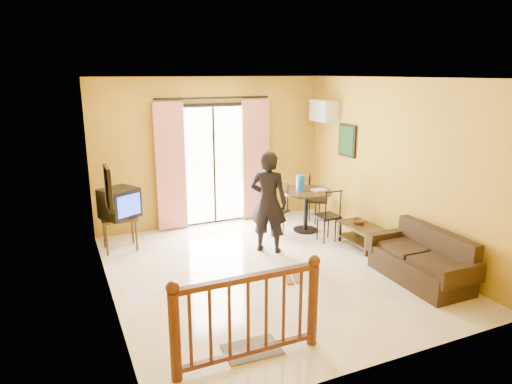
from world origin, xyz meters
name	(u,v)px	position (x,y,z in m)	size (l,w,h in m)	color
ground	(269,270)	(0.00, 0.00, 0.00)	(5.00, 5.00, 0.00)	beige
room_shell	(270,158)	(0.00, 0.00, 1.70)	(5.00, 5.00, 5.00)	white
balcony_door	(214,164)	(0.00, 2.43, 1.19)	(2.25, 0.14, 2.46)	black
tv_table	(119,222)	(-1.90, 1.77, 0.49)	(0.56, 0.47, 0.56)	black
television	(120,203)	(-1.87, 1.77, 0.81)	(0.70, 0.68, 0.48)	black
picture_left	(108,188)	(-2.22, -0.20, 1.55)	(0.05, 0.42, 0.52)	black
dining_table	(306,199)	(1.39, 1.33, 0.61)	(0.93, 0.93, 0.78)	black
water_jug	(300,183)	(1.29, 1.37, 0.92)	(0.15, 0.15, 0.29)	blue
serving_tray	(319,190)	(1.60, 1.23, 0.79)	(0.28, 0.18, 0.02)	beige
dining_chairs	(306,232)	(1.36, 1.25, 0.00)	(1.63, 1.44, 0.95)	black
air_conditioner	(323,111)	(2.09, 1.95, 2.15)	(0.31, 0.60, 0.40)	white
botanical_print	(347,141)	(2.22, 1.30, 1.65)	(0.05, 0.50, 0.60)	black
coffee_table	(362,233)	(1.85, 0.23, 0.25)	(0.47, 0.85, 0.38)	black
bowl	(359,222)	(1.85, 0.34, 0.41)	(0.22, 0.22, 0.07)	brown
sofa	(423,262)	(1.85, -1.18, 0.28)	(0.74, 1.55, 0.74)	black
standing_person	(268,202)	(0.33, 0.72, 0.84)	(0.61, 0.40, 1.68)	black
stair_balustrade	(248,311)	(-1.15, -1.90, 0.56)	(1.63, 0.13, 1.04)	#471E0F
doormat	(252,349)	(-1.04, -1.76, 0.01)	(0.60, 0.40, 0.02)	#5D564A
sandals	(293,279)	(0.17, -0.45, 0.01)	(0.31, 0.27, 0.03)	brown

